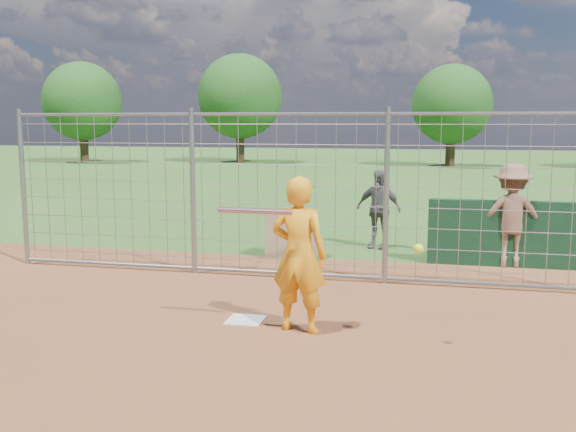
% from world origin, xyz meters
% --- Properties ---
extents(ground, '(100.00, 100.00, 0.00)m').
position_xyz_m(ground, '(0.00, 0.00, 0.00)').
color(ground, '#2D591E').
rests_on(ground, ground).
extents(infield_dirt, '(18.00, 18.00, 0.00)m').
position_xyz_m(infield_dirt, '(0.00, -3.00, 0.01)').
color(infield_dirt, brown).
rests_on(infield_dirt, ground).
extents(home_plate, '(0.43, 0.43, 0.02)m').
position_xyz_m(home_plate, '(0.00, -0.20, 0.01)').
color(home_plate, silver).
rests_on(home_plate, ground).
extents(dugout_wall, '(2.60, 0.20, 1.10)m').
position_xyz_m(dugout_wall, '(3.40, 3.60, 0.55)').
color(dugout_wall, '#11381E').
rests_on(dugout_wall, ground).
extents(batter, '(0.71, 0.52, 1.79)m').
position_xyz_m(batter, '(0.70, -0.42, 0.90)').
color(batter, orange).
rests_on(batter, ground).
extents(bystander_b, '(0.95, 0.62, 1.50)m').
position_xyz_m(bystander_b, '(1.16, 4.71, 0.75)').
color(bystander_b, '#4F4F53').
rests_on(bystander_b, ground).
extents(bystander_c, '(1.11, 0.64, 1.71)m').
position_xyz_m(bystander_c, '(3.44, 3.61, 0.86)').
color(bystander_c, brown).
rests_on(bystander_c, ground).
extents(equipment_bin, '(0.87, 0.65, 0.80)m').
position_xyz_m(equipment_bin, '(-0.24, 3.47, 0.40)').
color(equipment_bin, tan).
rests_on(equipment_bin, ground).
extents(equipment_in_play, '(2.27, 0.18, 0.41)m').
position_xyz_m(equipment_in_play, '(0.68, -0.64, 1.33)').
color(equipment_in_play, silver).
rests_on(equipment_in_play, ground).
extents(backstop_fence, '(9.08, 0.08, 2.60)m').
position_xyz_m(backstop_fence, '(0.00, 2.00, 1.26)').
color(backstop_fence, gray).
rests_on(backstop_fence, ground).
extents(tree_line, '(44.66, 6.72, 6.48)m').
position_xyz_m(tree_line, '(3.13, 28.13, 3.71)').
color(tree_line, '#3F2B19').
rests_on(tree_line, ground).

